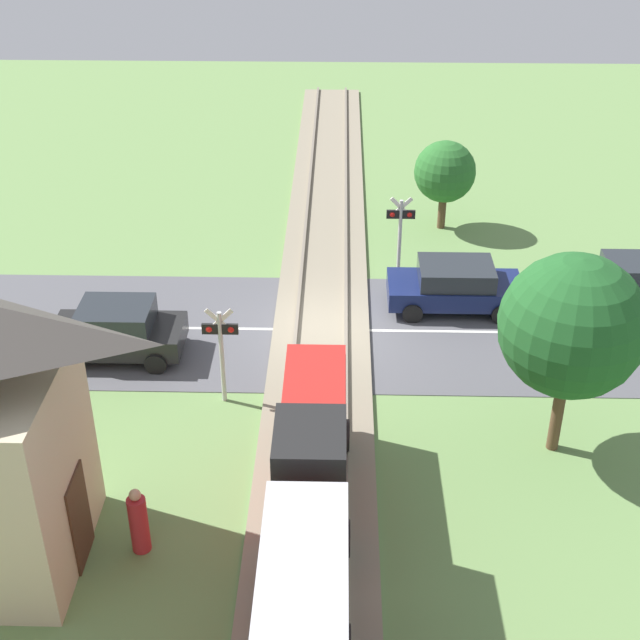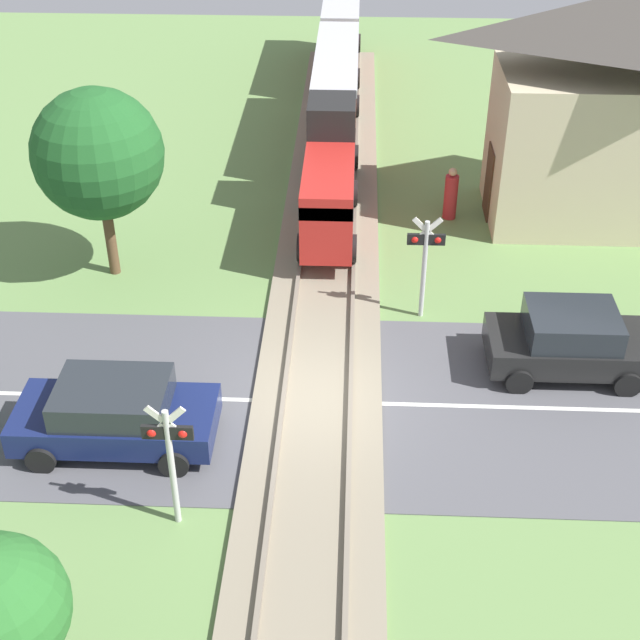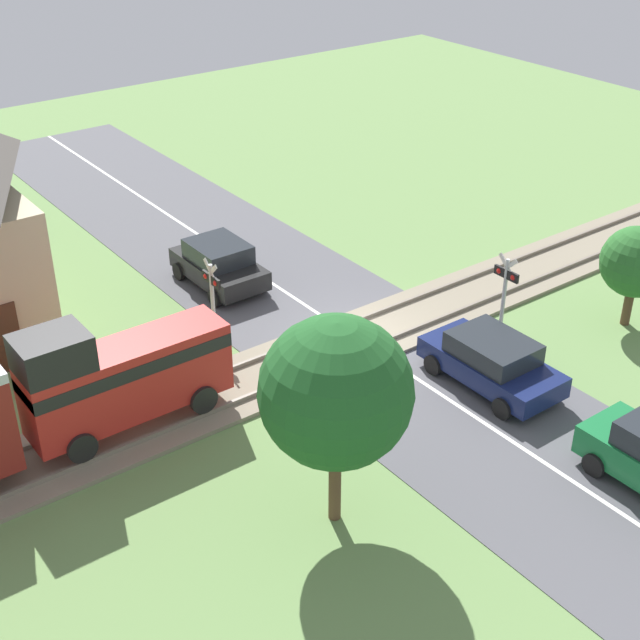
{
  "view_description": "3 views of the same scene",
  "coord_description": "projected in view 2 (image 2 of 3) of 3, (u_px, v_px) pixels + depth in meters",
  "views": [
    {
      "loc": [
        -0.51,
        22.15,
        13.51
      ],
      "look_at": [
        0.0,
        1.43,
        1.2
      ],
      "focal_mm": 50.0,
      "sensor_mm": 36.0,
      "label": 1
    },
    {
      "loc": [
        0.71,
        -14.94,
        12.33
      ],
      "look_at": [
        0.0,
        1.43,
        1.2
      ],
      "focal_mm": 50.0,
      "sensor_mm": 36.0,
      "label": 2
    },
    {
      "loc": [
        -17.6,
        14.58,
        13.8
      ],
      "look_at": [
        0.0,
        1.43,
        1.2
      ],
      "focal_mm": 50.0,
      "sensor_mm": 36.0,
      "label": 3
    }
  ],
  "objects": [
    {
      "name": "car_near_crossing",
      "position": [
        115.0,
        413.0,
        17.82
      ],
      "size": [
        4.02,
        1.99,
        1.46
      ],
      "color": "#141E4C",
      "rests_on": "ground_plane"
    },
    {
      "name": "tree_roadside_hedge",
      "position": [
        98.0,
        154.0,
        21.93
      ],
      "size": [
        3.28,
        3.28,
        5.04
      ],
      "color": "brown",
      "rests_on": "ground_plane"
    },
    {
      "name": "road_surface",
      "position": [
        317.0,
        402.0,
        19.29
      ],
      "size": [
        48.0,
        6.4,
        0.02
      ],
      "color": "#515156",
      "rests_on": "ground_plane"
    },
    {
      "name": "track_bed",
      "position": [
        317.0,
        400.0,
        19.26
      ],
      "size": [
        2.8,
        48.0,
        0.24
      ],
      "color": "gray",
      "rests_on": "ground_plane"
    },
    {
      "name": "ground_plane",
      "position": [
        317.0,
        403.0,
        19.3
      ],
      "size": [
        60.0,
        60.0,
        0.0
      ],
      "primitive_type": "plane",
      "color": "#66894C"
    },
    {
      "name": "crossing_signal_west_approach",
      "position": [
        169.0,
        449.0,
        15.49
      ],
      "size": [
        0.9,
        0.18,
        2.73
      ],
      "color": "#B7B7B7",
      "rests_on": "ground_plane"
    },
    {
      "name": "train",
      "position": [
        337.0,
        82.0,
        30.65
      ],
      "size": [
        1.58,
        20.22,
        3.18
      ],
      "color": "red",
      "rests_on": "track_bed"
    },
    {
      "name": "car_far_side",
      "position": [
        569.0,
        341.0,
        19.84
      ],
      "size": [
        3.6,
        1.97,
        1.55
      ],
      "color": "black",
      "rests_on": "ground_plane"
    },
    {
      "name": "crossing_signal_east_approach",
      "position": [
        425.0,
        253.0,
        21.12
      ],
      "size": [
        0.9,
        0.18,
        2.73
      ],
      "color": "#B7B7B7",
      "rests_on": "ground_plane"
    },
    {
      "name": "pedestrian_by_station",
      "position": [
        451.0,
        195.0,
        26.03
      ],
      "size": [
        0.39,
        0.39,
        1.58
      ],
      "color": "#B2282D",
      "rests_on": "ground_plane"
    }
  ]
}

